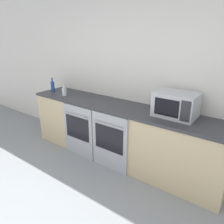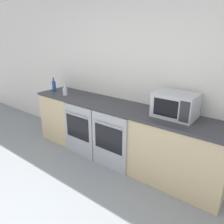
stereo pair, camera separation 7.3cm
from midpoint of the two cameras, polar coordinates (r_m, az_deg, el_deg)
wall_back at (r=3.45m, az=4.44°, el=9.41°), size 10.00×0.06×2.60m
counter_back at (r=3.44m, az=1.07°, el=-5.39°), size 3.22×0.63×0.91m
oven_left at (r=3.57m, az=-9.43°, el=-4.98°), size 0.61×0.06×0.86m
oven_right at (r=3.18m, az=-1.35°, el=-7.92°), size 0.61×0.06×0.86m
microwave at (r=2.90m, az=15.67°, el=1.90°), size 0.52×0.39×0.32m
bottle_clear at (r=3.87m, az=-12.92°, el=5.23°), size 0.08×0.08×0.18m
bottle_blue at (r=4.19m, az=-15.72°, el=6.50°), size 0.07×0.07×0.25m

